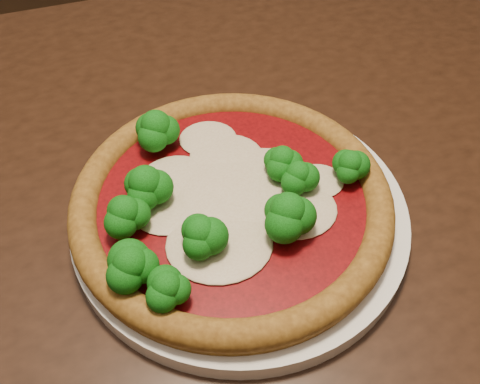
{
  "coord_description": "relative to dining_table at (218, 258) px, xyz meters",
  "views": [
    {
      "loc": [
        0.15,
        -0.55,
        1.15
      ],
      "look_at": [
        0.18,
        -0.24,
        0.79
      ],
      "focal_mm": 40.0,
      "sensor_mm": 36.0,
      "label": 1
    }
  ],
  "objects": [
    {
      "name": "floor",
      "position": [
        -0.16,
        0.21,
        -0.65
      ],
      "size": [
        4.0,
        4.0,
        0.0
      ],
      "primitive_type": "plane",
      "color": "black",
      "rests_on": "ground"
    },
    {
      "name": "dining_table",
      "position": [
        0.0,
        0.0,
        0.0
      ],
      "size": [
        1.34,
        1.09,
        0.75
      ],
      "rotation": [
        0.0,
        0.0,
        0.23
      ],
      "color": "black",
      "rests_on": "floor"
    },
    {
      "name": "plate",
      "position": [
        0.02,
        -0.02,
        0.11
      ],
      "size": [
        0.31,
        0.31,
        0.02
      ],
      "primitive_type": "cylinder",
      "color": "silver",
      "rests_on": "dining_table"
    },
    {
      "name": "pizza",
      "position": [
        0.01,
        -0.03,
        0.13
      ],
      "size": [
        0.29,
        0.29,
        0.06
      ],
      "rotation": [
        0.0,
        0.0,
        0.2
      ],
      "color": "#8B5F21",
      "rests_on": "plate"
    }
  ]
}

